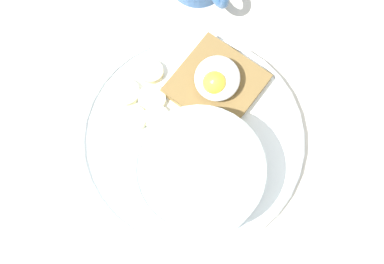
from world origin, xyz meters
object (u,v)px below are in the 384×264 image
oatmeal_bowl (199,174)px  banana_slice_inner (156,117)px  poached_egg (217,79)px  banana_slice_right (151,72)px  banana_slice_front (152,99)px  toast_slice (217,84)px  banana_slice_back (134,119)px  banana_slice_left (126,93)px

oatmeal_bowl → banana_slice_inner: size_ratio=3.80×
poached_egg → banana_slice_right: size_ratio=1.79×
banana_slice_right → oatmeal_bowl: bearing=32.7°
banana_slice_inner → poached_egg: bearing=128.6°
poached_egg → banana_slice_front: bearing=-69.3°
banana_slice_front → banana_slice_right: bearing=-168.5°
banana_slice_right → toast_slice: bearing=86.9°
banana_slice_back → banana_slice_left: bearing=-151.3°
banana_slice_inner → banana_slice_left: bearing=-120.8°
banana_slice_front → banana_slice_inner: 2.46cm
banana_slice_right → banana_slice_inner: 5.87cm
banana_slice_back → poached_egg: bearing=122.5°
banana_slice_left → banana_slice_back: bearing=28.7°
banana_slice_right → banana_slice_front: bearing=11.5°
oatmeal_bowl → toast_slice: bearing=178.7°
poached_egg → banana_slice_front: poached_egg is taller
banana_slice_front → banana_slice_right: (-3.38, -0.69, 0.02)cm
oatmeal_bowl → banana_slice_inner: 9.08cm
banana_slice_back → banana_slice_right: bearing=172.4°
banana_slice_left → banana_slice_inner: size_ratio=0.94×
banana_slice_front → banana_slice_inner: bearing=23.3°
oatmeal_bowl → toast_slice: size_ratio=1.10×
oatmeal_bowl → banana_slice_right: bearing=-147.3°
poached_egg → banana_slice_left: 10.96cm
banana_slice_left → poached_egg: bearing=103.6°
banana_slice_back → banana_slice_inner: (-0.59, 2.49, -0.09)cm
toast_slice → banana_slice_inner: (5.20, -6.31, -0.17)cm
banana_slice_inner → banana_slice_right: bearing=-163.6°
toast_slice → banana_slice_left: 10.82cm
toast_slice → banana_slice_back: same height
toast_slice → banana_slice_right: 7.99cm
oatmeal_bowl → banana_slice_back: (-5.78, -8.53, -2.23)cm
toast_slice → banana_slice_back: (5.79, -8.80, -0.07)cm
banana_slice_front → poached_egg: bearing=110.7°
banana_slice_front → banana_slice_left: 3.20cm
oatmeal_bowl → banana_slice_front: size_ratio=3.22×
oatmeal_bowl → poached_egg: (-11.37, 0.22, -0.13)cm
oatmeal_bowl → banana_slice_front: (-8.63, -7.01, -2.46)cm
oatmeal_bowl → banana_slice_right: (-12.00, -7.70, -2.44)cm
oatmeal_bowl → banana_slice_right: size_ratio=4.46×
poached_egg → banana_slice_inner: bearing=-51.4°
toast_slice → poached_egg: bearing=-13.0°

